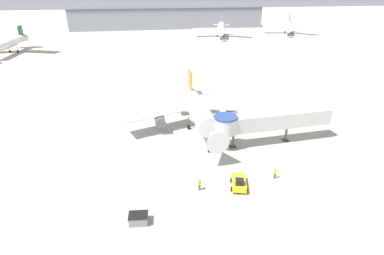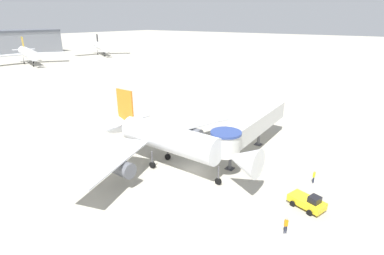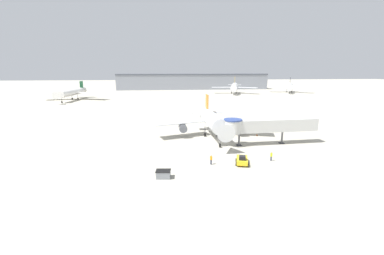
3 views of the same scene
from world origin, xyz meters
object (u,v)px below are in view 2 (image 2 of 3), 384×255
at_px(pushback_tug_yellow, 308,202).
at_px(ground_crew_marshaller, 314,176).
at_px(background_jet_gold_tail, 28,53).
at_px(traffic_cone_apron_front, 317,211).
at_px(background_jet_black_tail, 101,46).
at_px(jet_bridge, 249,128).
at_px(traffic_cone_starboard_wing, 211,139).
at_px(main_airplane, 167,139).
at_px(ground_crew_wing_walker, 286,224).

distance_m(pushback_tug_yellow, ground_crew_marshaller, 6.02).
relative_size(ground_crew_marshaller, background_jet_gold_tail, 0.05).
height_order(traffic_cone_apron_front, ground_crew_marshaller, ground_crew_marshaller).
height_order(ground_crew_marshaller, background_jet_black_tail, background_jet_black_tail).
distance_m(pushback_tug_yellow, background_jet_black_tail, 164.51).
distance_m(jet_bridge, traffic_cone_starboard_wing, 8.69).
bearing_deg(traffic_cone_starboard_wing, background_jet_gold_tail, 76.74).
bearing_deg(traffic_cone_apron_front, background_jet_gold_tail, 74.45).
distance_m(main_airplane, ground_crew_wing_walker, 19.34).
height_order(pushback_tug_yellow, ground_crew_wing_walker, pushback_tug_yellow).
bearing_deg(ground_crew_wing_walker, ground_crew_marshaller, -129.42).
xyz_separation_m(ground_crew_wing_walker, background_jet_gold_tail, (43.70, 137.35, 4.13)).
bearing_deg(background_jet_black_tail, traffic_cone_apron_front, -92.24).
height_order(traffic_cone_starboard_wing, background_jet_black_tail, background_jet_black_tail).
bearing_deg(traffic_cone_apron_front, traffic_cone_starboard_wing, 62.34).
relative_size(main_airplane, traffic_cone_starboard_wing, 42.08).
distance_m(pushback_tug_yellow, traffic_cone_starboard_wing, 21.86).
height_order(jet_bridge, background_jet_black_tail, background_jet_black_tail).
height_order(jet_bridge, traffic_cone_apron_front, jet_bridge).
distance_m(ground_crew_wing_walker, background_jet_gold_tail, 144.20).
distance_m(main_airplane, background_jet_black_tail, 149.15).
relative_size(background_jet_black_tail, background_jet_gold_tail, 0.93).
relative_size(pushback_tug_yellow, background_jet_gold_tail, 0.13).
relative_size(jet_bridge, traffic_cone_starboard_wing, 30.41).
bearing_deg(pushback_tug_yellow, background_jet_gold_tail, 91.05).
bearing_deg(background_jet_black_tail, ground_crew_marshaller, -90.62).
relative_size(traffic_cone_apron_front, background_jet_gold_tail, 0.02).
bearing_deg(traffic_cone_apron_front, main_airplane, 92.93).
distance_m(traffic_cone_starboard_wing, ground_crew_marshaller, 18.85).
xyz_separation_m(main_airplane, pushback_tug_yellow, (1.63, -19.10, -3.47)).
xyz_separation_m(pushback_tug_yellow, background_jet_black_tail, (82.35, 142.36, 4.12)).
distance_m(traffic_cone_starboard_wing, ground_crew_wing_walker, 24.61).
bearing_deg(traffic_cone_apron_front, pushback_tug_yellow, 64.24).
bearing_deg(background_jet_black_tail, traffic_cone_starboard_wing, -92.62).
bearing_deg(ground_crew_marshaller, background_jet_gold_tail, -94.14).
bearing_deg(traffic_cone_starboard_wing, jet_bridge, -99.85).
height_order(main_airplane, jet_bridge, main_airplane).
distance_m(traffic_cone_apron_front, background_jet_black_tail, 165.87).
bearing_deg(background_jet_gold_tail, traffic_cone_apron_front, -87.85).
relative_size(traffic_cone_apron_front, background_jet_black_tail, 0.02).
relative_size(traffic_cone_starboard_wing, ground_crew_wing_walker, 0.40).
bearing_deg(main_airplane, background_jet_black_tail, 55.75).
xyz_separation_m(background_jet_black_tail, background_jet_gold_tail, (-44.24, -4.56, 0.27)).
bearing_deg(ground_crew_marshaller, traffic_cone_starboard_wing, -93.93).
height_order(traffic_cone_apron_front, ground_crew_wing_walker, ground_crew_wing_walker).
distance_m(pushback_tug_yellow, background_jet_gold_tail, 143.04).
height_order(jet_bridge, traffic_cone_starboard_wing, jet_bridge).
relative_size(jet_bridge, traffic_cone_apron_front, 29.94).
xyz_separation_m(pushback_tug_yellow, traffic_cone_apron_front, (-0.59, -1.21, -0.42)).
distance_m(pushback_tug_yellow, traffic_cone_apron_front, 1.41).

